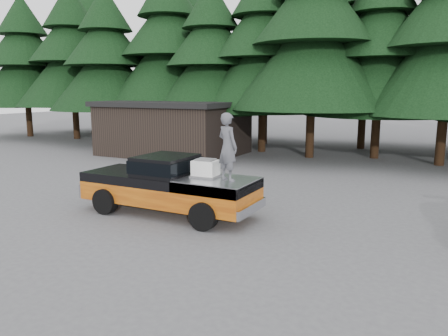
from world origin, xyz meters
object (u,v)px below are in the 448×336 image
at_px(pickup_truck, 169,194).
at_px(utility_building, 174,127).
at_px(air_compressor, 206,169).
at_px(man_on_bed, 228,147).

bearing_deg(pickup_truck, utility_building, 123.08).
bearing_deg(air_compressor, utility_building, 123.66).
bearing_deg(air_compressor, pickup_truck, -179.67).
xyz_separation_m(man_on_bed, utility_building, (-9.57, 11.43, -0.68)).
bearing_deg(utility_building, man_on_bed, -50.04).
relative_size(air_compressor, utility_building, 0.09).
xyz_separation_m(pickup_truck, air_compressor, (1.32, 0.10, 0.92)).
distance_m(pickup_truck, utility_building, 13.63).
distance_m(man_on_bed, utility_building, 14.92).
bearing_deg(man_on_bed, air_compressor, 14.13).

